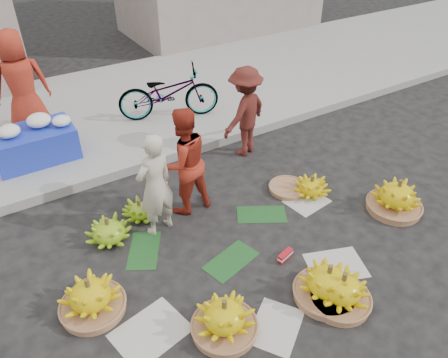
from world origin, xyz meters
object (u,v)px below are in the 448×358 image
banana_bunch_0 (91,297)px  banana_bunch_4 (396,197)px  flower_table (35,142)px  vendor_cream (155,186)px  bicycle (168,93)px

banana_bunch_0 → banana_bunch_4: banana_bunch_4 is taller
banana_bunch_4 → flower_table: (-3.80, 3.64, 0.19)m
vendor_cream → banana_bunch_0: bearing=20.9°
banana_bunch_4 → bicycle: 4.12m
banana_bunch_0 → banana_bunch_4: size_ratio=0.93×
bicycle → banana_bunch_4: bearing=-139.4°
banana_bunch_0 → vendor_cream: size_ratio=0.48×
banana_bunch_4 → flower_table: flower_table is taller
vendor_cream → bicycle: size_ratio=0.78×
vendor_cream → flower_table: vendor_cream is taller
banana_bunch_4 → vendor_cream: 3.17m
vendor_cream → bicycle: (1.39, 2.54, -0.11)m
banana_bunch_0 → flower_table: bearing=86.8°
banana_bunch_4 → vendor_cream: (-2.86, 1.29, 0.48)m
banana_bunch_0 → vendor_cream: vendor_cream is taller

